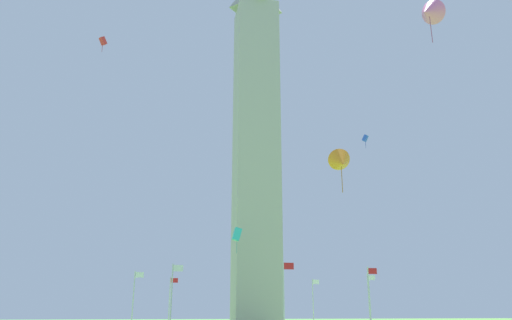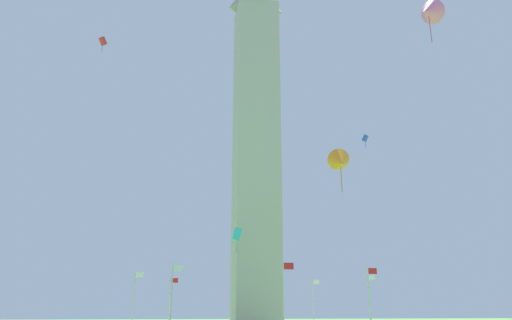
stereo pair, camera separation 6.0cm
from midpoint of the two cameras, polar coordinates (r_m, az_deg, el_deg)
name	(u,v)px [view 2 (the right image)]	position (r m, az deg, el deg)	size (l,w,h in m)	color
obelisk_monument	(256,135)	(66.62, 0.03, 3.03)	(5.76, 5.76, 52.36)	#B7B2A8
flagpole_n	(369,301)	(66.75, 13.27, -15.90)	(1.12, 0.14, 7.57)	silver
flagpole_ne	(314,302)	(75.18, 6.84, -16.34)	(1.12, 0.14, 7.57)	silver
flagpole_e	(239,303)	(77.16, -1.97, -16.47)	(1.12, 0.14, 7.57)	silver
flagpole_se	(170,302)	(71.99, -10.10, -16.16)	(1.12, 0.14, 7.57)	silver
flagpole_s	(134,300)	(61.58, -14.21, -15.74)	(1.12, 0.14, 7.57)	silver
flagpole_sw	(172,298)	(50.95, -9.87, -15.77)	(1.12, 0.14, 7.57)	silver
flagpole_w	(284,298)	(47.90, 3.39, -15.90)	(1.12, 0.14, 7.57)	silver
flagpole_nw	(370,299)	(55.36, 13.35, -15.68)	(1.12, 0.14, 7.57)	silver
kite_orange_delta	(340,162)	(29.38, 9.99, -0.21)	(1.57, 1.90, 2.78)	orange
kite_pink_delta	(428,12)	(28.65, 19.72, 16.13)	(2.10, 2.01, 2.72)	pink
kite_red_box	(103,41)	(55.87, -17.59, 13.23)	(0.93, 0.92, 1.77)	red
kite_cyan_box	(237,234)	(55.54, -2.25, -8.74)	(1.14, 0.82, 2.93)	#33C6D1
kite_blue_box	(365,138)	(61.65, 12.79, 2.53)	(0.88, 0.88, 1.71)	blue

